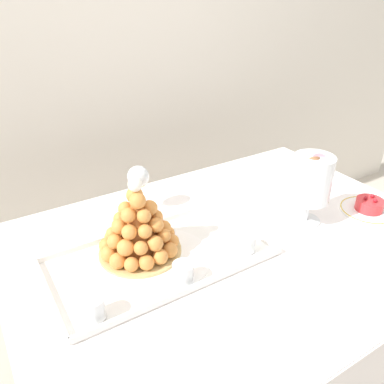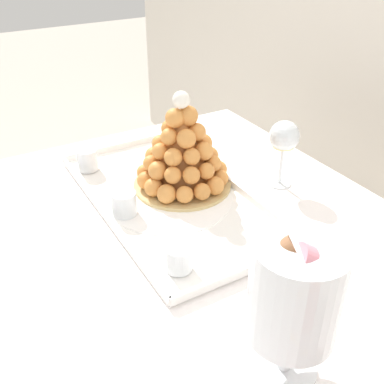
# 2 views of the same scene
# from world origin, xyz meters

# --- Properties ---
(backdrop_wall) EXTENTS (4.80, 0.10, 2.50)m
(backdrop_wall) POSITION_xyz_m (0.00, 1.03, 1.25)
(backdrop_wall) COLOR silver
(backdrop_wall) RESTS_ON ground_plane
(buffet_table) EXTENTS (1.36, 0.99, 0.77)m
(buffet_table) POSITION_xyz_m (0.00, 0.00, 0.68)
(buffet_table) COLOR brown
(buffet_table) RESTS_ON ground_plane
(serving_tray) EXTENTS (0.64, 0.34, 0.02)m
(serving_tray) POSITION_xyz_m (-0.24, 0.03, 0.78)
(serving_tray) COLOR white
(serving_tray) RESTS_ON buffet_table
(croquembouche) EXTENTS (0.24, 0.24, 0.25)m
(croquembouche) POSITION_xyz_m (-0.28, 0.09, 0.87)
(croquembouche) COLOR tan
(croquembouche) RESTS_ON serving_tray
(dessert_cup_left) EXTENTS (0.05, 0.05, 0.06)m
(dessert_cup_left) POSITION_xyz_m (-0.48, -0.09, 0.81)
(dessert_cup_left) COLOR silver
(dessert_cup_left) RESTS_ON serving_tray
(dessert_cup_mid_left) EXTENTS (0.06, 0.06, 0.06)m
(dessert_cup_mid_left) POSITION_xyz_m (-0.24, -0.09, 0.81)
(dessert_cup_mid_left) COLOR silver
(dessert_cup_mid_left) RESTS_ON serving_tray
(dessert_cup_centre) EXTENTS (0.05, 0.05, 0.05)m
(dessert_cup_centre) POSITION_xyz_m (-0.01, -0.07, 0.80)
(dessert_cup_centre) COLOR silver
(dessert_cup_centre) RESTS_ON serving_tray
(macaron_goblet) EXTENTS (0.13, 0.13, 0.26)m
(macaron_goblet) POSITION_xyz_m (0.27, -0.04, 0.93)
(macaron_goblet) COLOR white
(macaron_goblet) RESTS_ON buffet_table
(fruit_tart_plate) EXTENTS (0.19, 0.19, 0.06)m
(fruit_tart_plate) POSITION_xyz_m (0.51, -0.11, 0.79)
(fruit_tart_plate) COLOR white
(fruit_tart_plate) RESTS_ON buffet_table
(wine_glass) EXTENTS (0.07, 0.07, 0.17)m
(wine_glass) POSITION_xyz_m (-0.18, 0.32, 0.90)
(wine_glass) COLOR silver
(wine_glass) RESTS_ON buffet_table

